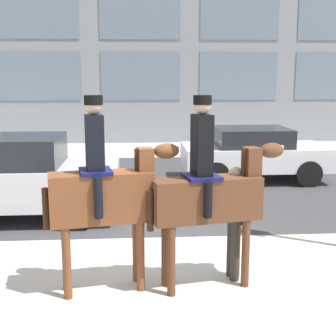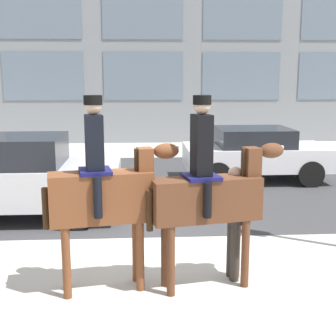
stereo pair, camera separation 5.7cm
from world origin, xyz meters
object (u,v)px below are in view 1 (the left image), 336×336
at_px(pedestrian_bystander, 233,214).
at_px(mounted_horse_companion, 209,192).
at_px(street_car_near_lane, 15,177).
at_px(street_car_far_lane, 254,153).
at_px(mounted_horse_lead, 104,192).

bearing_deg(pedestrian_bystander, mounted_horse_companion, 21.67).
height_order(pedestrian_bystander, street_car_near_lane, street_car_near_lane).
bearing_deg(street_car_near_lane, street_car_far_lane, 28.96).
bearing_deg(mounted_horse_companion, pedestrian_bystander, 17.67).
height_order(mounted_horse_companion, street_car_far_lane, mounted_horse_companion).
distance_m(mounted_horse_lead, mounted_horse_companion, 1.41).
xyz_separation_m(mounted_horse_companion, street_car_near_lane, (-3.44, 3.46, -0.48)).
xyz_separation_m(pedestrian_bystander, street_car_near_lane, (-3.82, 3.24, -0.11)).
height_order(street_car_near_lane, street_car_far_lane, street_car_near_lane).
distance_m(pedestrian_bystander, street_car_near_lane, 5.02).
relative_size(mounted_horse_lead, street_car_near_lane, 0.64).
bearing_deg(street_car_far_lane, mounted_horse_lead, -119.16).
relative_size(street_car_near_lane, street_car_far_lane, 1.04).
xyz_separation_m(mounted_horse_lead, street_car_near_lane, (-2.04, 3.47, -0.52)).
bearing_deg(mounted_horse_lead, pedestrian_bystander, -3.49).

